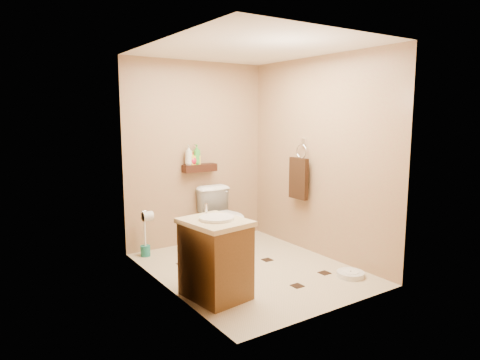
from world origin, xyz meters
TOP-DOWN VIEW (x-y plane):
  - ground at (0.00, 0.00)m, footprint 2.50×2.50m
  - wall_back at (0.00, 1.25)m, footprint 2.00×0.04m
  - wall_front at (0.00, -1.25)m, footprint 2.00×0.04m
  - wall_left at (-1.00, 0.00)m, footprint 0.04×2.50m
  - wall_right at (1.00, 0.00)m, footprint 0.04×2.50m
  - ceiling at (0.00, 0.00)m, footprint 2.00×2.50m
  - wall_shelf at (0.00, 1.17)m, footprint 0.46×0.14m
  - floor_accents at (0.03, -0.01)m, footprint 1.28×1.39m
  - toilet at (0.17, 0.83)m, footprint 0.44×0.76m
  - vanity at (-0.70, -0.42)m, footprint 0.59×0.68m
  - bathroom_scale at (0.76, -0.79)m, footprint 0.33×0.33m
  - toilet_brush at (-0.82, 1.07)m, footprint 0.12×0.12m
  - towel_ring at (0.91, 0.25)m, footprint 0.12×0.30m
  - toilet_paper at (-0.94, 0.65)m, footprint 0.12×0.11m
  - bottle_a at (-0.16, 1.17)m, footprint 0.13×0.13m
  - bottle_b at (-0.11, 1.17)m, footprint 0.10×0.10m
  - bottle_c at (-0.11, 1.17)m, footprint 0.14×0.14m
  - bottle_d at (-0.04, 1.17)m, footprint 0.12×0.12m
  - bottle_e at (-0.03, 1.17)m, footprint 0.10×0.10m

SIDE VIEW (x-z plane):
  - ground at x=0.00m, z-range 0.00..0.00m
  - floor_accents at x=0.03m, z-range 0.00..0.01m
  - bathroom_scale at x=0.76m, z-range 0.00..0.06m
  - toilet_brush at x=-0.82m, z-range -0.08..0.44m
  - toilet at x=0.17m, z-range 0.00..0.77m
  - vanity at x=-0.70m, z-range -0.05..0.82m
  - toilet_paper at x=-0.94m, z-range 0.54..0.66m
  - towel_ring at x=0.91m, z-range 0.57..1.33m
  - wall_shelf at x=0.00m, z-range 0.97..1.07m
  - bottle_c at x=-0.11m, z-range 1.07..1.22m
  - bottle_e at x=-0.03m, z-range 1.07..1.24m
  - bottle_b at x=-0.11m, z-range 1.07..1.25m
  - bottle_a at x=-0.16m, z-range 1.07..1.33m
  - wall_back at x=0.00m, z-range 0.00..2.40m
  - wall_front at x=0.00m, z-range 0.00..2.40m
  - wall_left at x=-1.00m, z-range 0.00..2.40m
  - wall_right at x=1.00m, z-range 0.00..2.40m
  - bottle_d at x=-0.04m, z-range 1.07..1.33m
  - ceiling at x=0.00m, z-range 2.39..2.41m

